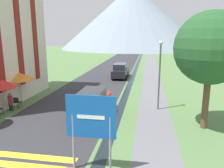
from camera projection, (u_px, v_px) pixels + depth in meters
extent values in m
plane|color=#517542|center=(120.00, 83.00, 24.59)|extent=(160.00, 160.00, 0.00)
cube|color=#2D2D33|center=(112.00, 69.00, 34.62)|extent=(6.40, 60.00, 0.01)
cube|color=slate|center=(151.00, 70.00, 33.65)|extent=(2.20, 60.00, 0.01)
cube|color=black|center=(135.00, 70.00, 34.03)|extent=(0.60, 60.00, 0.00)
cube|color=yellow|center=(8.00, 164.00, 9.05)|extent=(5.44, 0.44, 0.01)
cube|color=yellow|center=(18.00, 155.00, 9.72)|extent=(5.44, 0.44, 0.01)
cone|color=gray|center=(132.00, 18.00, 87.75)|extent=(56.74, 56.74, 24.52)
cube|color=maroon|center=(19.00, 33.00, 16.79)|extent=(0.06, 0.70, 8.15)
cube|color=maroon|center=(35.00, 33.00, 19.18)|extent=(0.06, 0.70, 8.15)
cylinder|color=gray|center=(74.00, 142.00, 8.58)|extent=(0.10, 0.10, 2.28)
cylinder|color=gray|center=(110.00, 145.00, 8.34)|extent=(0.10, 0.10, 2.28)
cube|color=#1451AD|center=(91.00, 117.00, 8.20)|extent=(1.94, 0.05, 1.69)
cube|color=white|center=(91.00, 117.00, 8.17)|extent=(1.07, 0.02, 0.14)
cube|color=#A31919|center=(93.00, 106.00, 14.35)|extent=(1.68, 4.39, 0.84)
cube|color=#23282D|center=(92.00, 95.00, 13.97)|extent=(1.43, 2.41, 0.68)
cylinder|color=black|center=(87.00, 105.00, 15.88)|extent=(0.18, 0.60, 0.60)
cylinder|color=black|center=(109.00, 106.00, 15.62)|extent=(0.18, 0.60, 0.60)
cylinder|color=black|center=(75.00, 118.00, 13.26)|extent=(0.18, 0.60, 0.60)
cylinder|color=black|center=(101.00, 120.00, 13.00)|extent=(0.18, 0.60, 0.60)
cube|color=black|center=(120.00, 72.00, 27.43)|extent=(1.71, 4.49, 0.84)
cube|color=#23282D|center=(120.00, 66.00, 27.05)|extent=(1.45, 2.47, 0.68)
cylinder|color=black|center=(116.00, 73.00, 28.99)|extent=(0.18, 0.60, 0.60)
cylinder|color=black|center=(128.00, 74.00, 28.73)|extent=(0.18, 0.60, 0.60)
cylinder|color=black|center=(112.00, 77.00, 26.31)|extent=(0.18, 0.60, 0.60)
cylinder|color=black|center=(126.00, 78.00, 26.05)|extent=(0.18, 0.60, 0.60)
cube|color=#232328|center=(18.00, 102.00, 15.99)|extent=(0.40, 0.40, 0.04)
cube|color=#232328|center=(16.00, 100.00, 15.77)|extent=(0.40, 0.04, 0.40)
cylinder|color=#232328|center=(17.00, 104.00, 16.23)|extent=(0.03, 0.03, 0.45)
cylinder|color=#232328|center=(21.00, 104.00, 16.17)|extent=(0.03, 0.03, 0.45)
cylinder|color=#232328|center=(14.00, 106.00, 15.90)|extent=(0.03, 0.03, 0.45)
cylinder|color=#232328|center=(19.00, 106.00, 15.84)|extent=(0.03, 0.03, 0.45)
cylinder|color=#232328|center=(3.00, 111.00, 14.68)|extent=(0.03, 0.03, 0.45)
cylinder|color=#232328|center=(0.00, 113.00, 14.36)|extent=(0.03, 0.03, 0.45)
cylinder|color=#B7B2A8|center=(4.00, 97.00, 14.95)|extent=(0.06, 0.06, 2.15)
cone|color=red|center=(2.00, 84.00, 14.74)|extent=(1.97, 1.97, 0.54)
cylinder|color=#B7B2A8|center=(21.00, 89.00, 17.23)|extent=(0.06, 0.06, 2.21)
cone|color=orange|center=(20.00, 76.00, 17.01)|extent=(2.40, 2.40, 0.54)
cylinder|color=#282833|center=(10.00, 107.00, 15.51)|extent=(0.14, 0.14, 0.46)
cylinder|color=#282833|center=(12.00, 108.00, 15.48)|extent=(0.14, 0.14, 0.46)
cylinder|color=maroon|center=(10.00, 100.00, 15.38)|extent=(0.32, 0.32, 0.62)
sphere|color=#9E755B|center=(10.00, 95.00, 15.29)|extent=(0.22, 0.22, 0.22)
cylinder|color=#515156|center=(159.00, 78.00, 15.33)|extent=(0.12, 0.12, 4.63)
sphere|color=silver|center=(161.00, 43.00, 14.80)|extent=(0.28, 0.28, 0.28)
cylinder|color=brown|center=(206.00, 104.00, 12.35)|extent=(0.36, 0.36, 2.90)
sphere|color=#235128|center=(211.00, 48.00, 11.67)|extent=(3.96, 3.96, 3.96)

